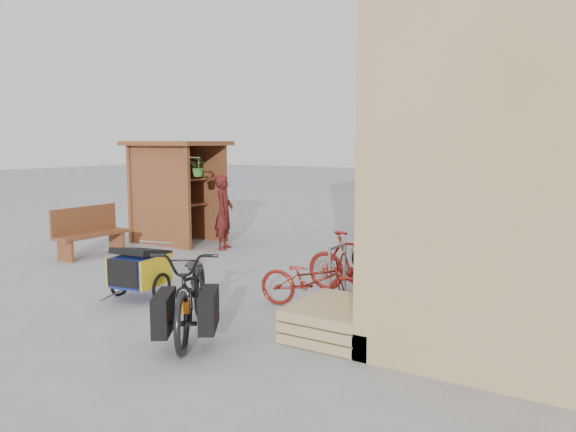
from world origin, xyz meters
The scene contains 17 objects.
ground centered at (0.00, 0.00, 0.00)m, with size 80.00×80.00×0.00m, color #9D9C9F.
kiosk centered at (-3.28, 2.47, 1.55)m, with size 2.49×1.65×2.40m.
bike_rack centered at (2.30, 2.40, 0.52)m, with size 0.05×5.35×0.86m.
pallet_stack centered at (3.00, -1.40, 0.21)m, with size 1.00×1.20×0.40m.
bench centered at (-3.68, 0.30, 0.53)m, with size 0.50×1.64×1.04m.
shopping_carts centered at (3.00, 6.46, 0.65)m, with size 0.62×2.10×1.12m.
child_trailer centered at (-0.34, -1.45, 0.46)m, with size 0.90×1.45×0.84m.
cargo_bike centered at (1.45, -2.28, 0.57)m, with size 1.83×2.24×1.14m.
person_kiosk centered at (-1.74, 2.40, 0.83)m, with size 0.60×0.40×1.66m, color maroon.
bike_0 centered at (2.16, -0.56, 0.41)m, with size 0.55×1.57×0.83m, color maroon.
bike_1 centered at (2.37, 0.46, 0.50)m, with size 0.47×1.65×0.99m, color maroon.
bike_2 centered at (2.46, 1.77, 0.42)m, with size 0.55×1.58×0.83m, color black.
bike_3 centered at (2.23, 2.15, 0.48)m, with size 0.45×1.60×0.96m, color silver.
bike_4 centered at (2.42, 2.73, 0.50)m, with size 0.66×1.90×1.00m, color #B9B8BD.
bike_5 centered at (2.15, 3.29, 0.54)m, with size 0.51×1.80×1.08m, color silver.
bike_6 centered at (2.14, 3.98, 0.44)m, with size 0.58×1.66×0.87m, color #B9B8BD.
bike_7 centered at (2.28, 4.41, 0.50)m, with size 0.47×1.65×0.99m, color silver.
Camera 1 is at (6.01, -7.38, 2.39)m, focal length 35.00 mm.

